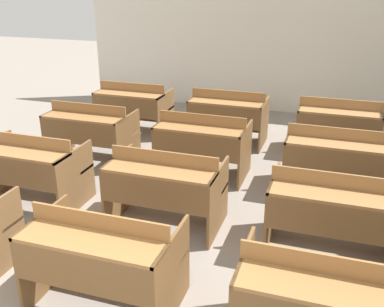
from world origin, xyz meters
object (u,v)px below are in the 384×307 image
at_px(bench_front_center, 103,256).
at_px(bench_front_right, 323,303).
at_px(bench_third_right, 335,158).
at_px(bench_third_left, 90,130).
at_px(bench_third_center, 202,143).
at_px(bench_back_right, 338,125).
at_px(bench_second_right, 332,210).
at_px(bench_back_left, 133,106).
at_px(bench_second_center, 165,186).
at_px(bench_back_center, 228,115).
at_px(bench_second_left, 30,167).

xyz_separation_m(bench_front_center, bench_front_right, (1.67, -0.02, 0.00)).
bearing_deg(bench_third_right, bench_third_left, 179.94).
height_order(bench_third_center, bench_back_right, same).
height_order(bench_front_center, bench_second_right, same).
relative_size(bench_third_left, bench_back_left, 1.00).
relative_size(bench_second_center, bench_third_left, 1.00).
relative_size(bench_front_right, bench_third_right, 1.00).
relative_size(bench_third_left, bench_third_center, 1.00).
distance_m(bench_second_right, bench_third_right, 1.33).
distance_m(bench_front_right, bench_back_center, 4.33).
relative_size(bench_third_right, bench_back_center, 1.00).
xyz_separation_m(bench_second_left, bench_second_center, (1.65, 0.02, 0.00)).
distance_m(bench_second_left, bench_second_right, 3.32).
height_order(bench_third_center, bench_back_center, same).
distance_m(bench_front_center, bench_back_right, 4.34).
bearing_deg(bench_third_center, bench_back_right, 38.49).
bearing_deg(bench_third_center, bench_front_right, -58.10).
bearing_deg(bench_second_right, bench_third_right, 90.67).
relative_size(bench_front_center, bench_second_center, 1.00).
height_order(bench_second_center, bench_back_left, same).
bearing_deg(bench_back_left, bench_third_right, -22.35).
relative_size(bench_second_center, bench_third_right, 1.00).
xyz_separation_m(bench_front_center, bench_third_right, (1.66, 2.65, 0.00)).
bearing_deg(bench_front_center, bench_third_center, 90.07).
distance_m(bench_back_left, bench_back_right, 3.29).
bearing_deg(bench_third_left, bench_second_left, -89.84).
height_order(bench_third_right, bench_back_right, same).
bearing_deg(bench_front_center, bench_third_right, 57.98).
relative_size(bench_second_left, bench_third_center, 1.00).
relative_size(bench_third_right, bench_back_right, 1.00).
height_order(bench_front_right, bench_third_center, same).
height_order(bench_second_center, bench_third_center, same).
distance_m(bench_front_center, bench_back_left, 4.31).
bearing_deg(bench_second_center, bench_second_right, -0.08).
height_order(bench_front_right, bench_third_left, same).
height_order(bench_second_right, bench_back_center, same).
bearing_deg(bench_front_right, bench_back_center, 112.46).
distance_m(bench_front_right, bench_second_center, 2.14).
bearing_deg(bench_second_left, bench_back_center, 58.23).
xyz_separation_m(bench_front_center, bench_second_center, (0.00, 1.32, 0.00)).
bearing_deg(bench_second_right, bench_third_left, 158.14).
bearing_deg(bench_third_center, bench_third_left, -179.42).
distance_m(bench_third_center, bench_back_center, 1.32).
bearing_deg(bench_back_right, bench_second_right, -89.89).
height_order(bench_third_right, bench_back_left, same).
distance_m(bench_front_center, bench_second_right, 2.13).
bearing_deg(bench_front_right, bench_back_right, 90.01).
bearing_deg(bench_second_right, bench_back_right, 90.11).
bearing_deg(bench_front_right, bench_third_left, 141.19).
bearing_deg(bench_front_right, bench_third_right, 90.24).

